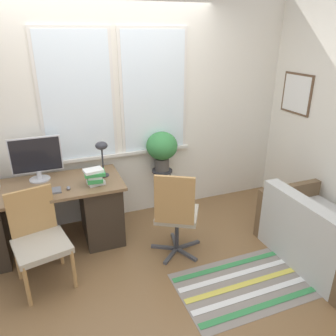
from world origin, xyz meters
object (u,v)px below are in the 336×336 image
(book_stack, at_px, (95,176))
(office_chair_swivel, at_px, (176,213))
(desk_chair_wooden, at_px, (39,237))
(potted_plant, at_px, (162,148))
(desk_lamp, at_px, (102,149))
(couch_loveseat, at_px, (321,237))
(plant_stand, at_px, (162,175))
(monitor, at_px, (37,158))
(keyboard, at_px, (40,193))
(mouse, at_px, (68,188))

(book_stack, height_order, office_chair_swivel, office_chair_swivel)
(desk_chair_wooden, bearing_deg, potted_plant, 15.90)
(desk_lamp, distance_m, couch_loveseat, 2.45)
(couch_loveseat, distance_m, plant_stand, 1.93)
(book_stack, bearing_deg, potted_plant, 25.55)
(office_chair_swivel, bearing_deg, couch_loveseat, -173.40)
(book_stack, height_order, couch_loveseat, book_stack)
(monitor, distance_m, plant_stand, 1.51)
(book_stack, bearing_deg, desk_chair_wooden, -147.09)
(desk_lamp, bearing_deg, office_chair_swivel, -49.48)
(office_chair_swivel, bearing_deg, potted_plant, -71.44)
(couch_loveseat, height_order, plant_stand, couch_loveseat)
(office_chair_swivel, distance_m, plant_stand, 0.94)
(potted_plant, bearing_deg, keyboard, -162.67)
(desk_chair_wooden, bearing_deg, mouse, 35.42)
(desk_lamp, distance_m, potted_plant, 0.82)
(monitor, bearing_deg, desk_lamp, -11.88)
(keyboard, xyz_separation_m, mouse, (0.27, -0.00, 0.01))
(book_stack, height_order, plant_stand, book_stack)
(monitor, height_order, book_stack, monitor)
(monitor, xyz_separation_m, office_chair_swivel, (1.24, -0.82, -0.47))
(mouse, distance_m, book_stack, 0.29)
(mouse, bearing_deg, desk_lamp, 28.10)
(mouse, height_order, desk_lamp, desk_lamp)
(monitor, xyz_separation_m, couch_loveseat, (2.60, -1.41, -0.71))
(book_stack, bearing_deg, mouse, -174.89)
(monitor, bearing_deg, potted_plant, 4.05)
(desk_lamp, xyz_separation_m, potted_plant, (0.77, 0.24, -0.15))
(keyboard, xyz_separation_m, plant_stand, (1.44, 0.45, -0.22))
(desk_lamp, bearing_deg, monitor, 168.12)
(plant_stand, distance_m, potted_plant, 0.37)
(book_stack, xyz_separation_m, plant_stand, (0.89, 0.43, -0.30))
(desk_chair_wooden, xyz_separation_m, potted_plant, (1.50, 0.82, 0.42))
(monitor, xyz_separation_m, keyboard, (-0.00, -0.35, -0.24))
(office_chair_swivel, distance_m, potted_plant, 1.02)
(desk_lamp, xyz_separation_m, plant_stand, (0.77, 0.24, -0.52))
(book_stack, distance_m, potted_plant, 0.99)
(desk_lamp, xyz_separation_m, couch_loveseat, (1.94, -1.27, -0.77))
(desk_lamp, bearing_deg, book_stack, -123.17)
(desk_lamp, height_order, desk_chair_wooden, desk_lamp)
(monitor, relative_size, desk_lamp, 1.31)
(book_stack, bearing_deg, keyboard, -177.84)
(desk_lamp, distance_m, book_stack, 0.31)
(potted_plant, bearing_deg, mouse, -158.85)
(monitor, relative_size, mouse, 8.04)
(plant_stand, bearing_deg, keyboard, -162.67)
(desk_lamp, bearing_deg, plant_stand, 17.29)
(book_stack, relative_size, plant_stand, 0.38)
(couch_loveseat, bearing_deg, monitor, 61.53)
(monitor, distance_m, potted_plant, 1.44)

